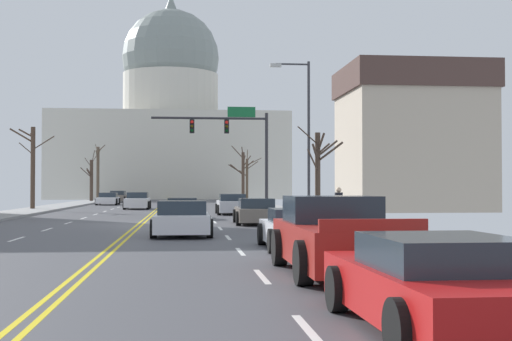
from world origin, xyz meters
TOP-DOWN VIEW (x-y plane):
  - ground at (0.00, -0.00)m, footprint 20.00×180.00m
  - signal_gantry at (5.42, 14.98)m, footprint 7.91×0.41m
  - street_lamp_right at (7.95, 2.11)m, footprint 2.02×0.24m
  - capitol_building at (0.00, 72.78)m, footprint 33.45×20.70m
  - sedan_near_00 at (5.01, 11.58)m, footprint 2.00×4.65m
  - sedan_near_01 at (1.89, 5.93)m, footprint 2.01×4.26m
  - sedan_near_02 at (5.31, -0.00)m, footprint 2.04×4.69m
  - sedan_near_03 at (1.94, -7.36)m, footprint 2.14×4.37m
  - sedan_near_04 at (5.20, -12.98)m, footprint 2.05×4.30m
  - pickup_truck_near_05 at (5.08, -18.53)m, footprint 2.25×5.22m
  - sedan_near_06 at (5.03, -24.22)m, footprint 2.06×4.51m
  - sedan_oncoming_00 at (-1.59, 22.64)m, footprint 1.98×4.22m
  - sedan_oncoming_01 at (-5.20, 35.51)m, footprint 2.05×4.28m
  - sedan_oncoming_02 at (-5.39, 47.55)m, footprint 2.04×4.51m
  - flank_building_01 at (18.40, 16.73)m, footprint 9.93×8.79m
  - bare_tree_00 at (8.72, 2.22)m, footprint 2.24×1.66m
  - bare_tree_01 at (-8.19, 52.42)m, footprint 1.28×2.32m
  - bare_tree_02 at (9.01, 45.25)m, footprint 2.45×1.77m
  - bare_tree_03 at (-8.40, 47.96)m, footprint 1.88×1.99m
  - bare_tree_04 at (7.78, 36.61)m, footprint 2.44×2.04m
  - bare_tree_05 at (-9.02, 20.13)m, footprint 3.04×1.22m
  - pedestrian_00 at (8.48, -3.45)m, footprint 0.35×0.34m
  - bicycle_parked at (8.63, -5.79)m, footprint 0.12×1.77m

SIDE VIEW (x-z plane):
  - ground at x=0.00m, z-range -0.08..0.12m
  - bicycle_parked at x=8.63m, z-range 0.06..0.91m
  - sedan_near_04 at x=5.20m, z-range -0.03..1.09m
  - sedan_near_01 at x=1.89m, z-range -0.03..1.09m
  - sedan_oncoming_01 at x=-5.20m, z-range -0.04..1.12m
  - sedan_near_06 at x=5.03m, z-range -0.03..1.12m
  - sedan_near_02 at x=5.31m, z-range -0.03..1.16m
  - sedan_near_03 at x=1.94m, z-range -0.04..1.19m
  - sedan_oncoming_02 at x=-5.39m, z-range -0.05..1.22m
  - sedan_near_00 at x=5.01m, z-range -0.04..1.24m
  - sedan_oncoming_00 at x=-1.59m, z-range -0.04..1.26m
  - pickup_truck_near_05 at x=5.08m, z-range -0.07..1.47m
  - pedestrian_00 at x=8.48m, z-range 0.22..1.79m
  - bare_tree_03 at x=-8.40m, z-range -0.26..5.40m
  - bare_tree_00 at x=8.72m, z-range 0.29..4.86m
  - bare_tree_02 at x=9.01m, z-range -0.19..5.59m
  - bare_tree_04 at x=7.78m, z-range 0.10..5.77m
  - bare_tree_05 at x=-9.02m, z-range 0.37..6.33m
  - bare_tree_01 at x=-8.19m, z-range 0.11..6.85m
  - street_lamp_right at x=7.95m, z-range 0.83..8.70m
  - signal_gantry at x=5.42m, z-range 1.62..8.64m
  - flank_building_01 at x=18.40m, z-range 0.06..10.44m
  - capitol_building at x=0.00m, z-range -4.78..25.86m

